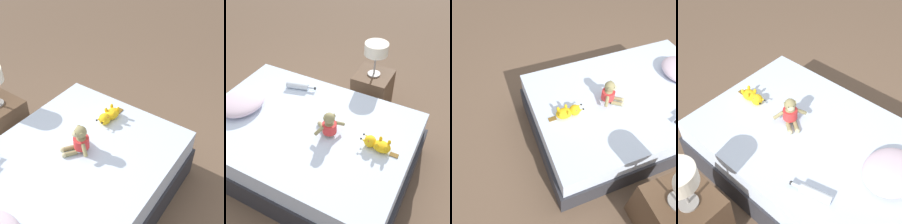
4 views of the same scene
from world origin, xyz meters
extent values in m
plane|color=brown|center=(0.00, 0.00, 0.00)|extent=(16.00, 16.00, 0.00)
cube|color=#2D2D33|center=(0.00, 0.00, 0.14)|extent=(1.34, 1.96, 0.29)
cube|color=silver|center=(0.00, 0.00, 0.40)|extent=(1.30, 1.90, 0.21)
ellipsoid|color=#8E8456|center=(0.00, -0.25, 0.58)|extent=(0.15, 0.15, 0.15)
cylinder|color=red|center=(0.00, -0.25, 0.58)|extent=(0.17, 0.17, 0.09)
sphere|color=#8E8456|center=(0.00, -0.25, 0.69)|extent=(0.10, 0.10, 0.10)
ellipsoid|color=#C1B789|center=(0.03, -0.22, 0.68)|extent=(0.08, 0.07, 0.04)
sphere|color=black|center=(0.01, -0.21, 0.70)|extent=(0.01, 0.01, 0.01)
sphere|color=black|center=(0.04, -0.23, 0.70)|extent=(0.01, 0.01, 0.01)
cylinder|color=#8E8456|center=(-0.04, -0.23, 0.70)|extent=(0.03, 0.03, 0.03)
cylinder|color=#8E8456|center=(0.04, -0.28, 0.70)|extent=(0.03, 0.03, 0.03)
cylinder|color=#8E8456|center=(-0.08, -0.20, 0.59)|extent=(0.09, 0.08, 0.08)
cylinder|color=#8E8456|center=(0.08, -0.31, 0.59)|extent=(0.09, 0.08, 0.08)
cylinder|color=#8E8456|center=(0.03, -0.16, 0.52)|extent=(0.09, 0.10, 0.04)
cylinder|color=#8E8456|center=(0.08, -0.19, 0.52)|extent=(0.09, 0.10, 0.04)
sphere|color=#C1B789|center=(0.06, -0.12, 0.52)|extent=(0.04, 0.04, 0.04)
sphere|color=#C1B789|center=(0.11, -0.15, 0.52)|extent=(0.04, 0.04, 0.04)
ellipsoid|color=yellow|center=(0.04, -0.71, 0.54)|extent=(0.12, 0.15, 0.08)
sphere|color=yellow|center=(0.04, -0.61, 0.55)|extent=(0.10, 0.10, 0.10)
cone|color=yellow|center=(0.01, -0.56, 0.56)|extent=(0.03, 0.06, 0.05)
sphere|color=black|center=(0.02, -0.53, 0.57)|extent=(0.02, 0.02, 0.02)
cone|color=yellow|center=(0.07, -0.57, 0.56)|extent=(0.03, 0.06, 0.05)
sphere|color=black|center=(0.07, -0.54, 0.57)|extent=(0.02, 0.02, 0.02)
sphere|color=red|center=(0.01, -0.60, 0.58)|extent=(0.02, 0.02, 0.02)
sphere|color=red|center=(0.07, -0.61, 0.58)|extent=(0.02, 0.02, 0.02)
ellipsoid|color=yellow|center=(-0.01, -0.68, 0.58)|extent=(0.03, 0.03, 0.05)
ellipsoid|color=yellow|center=(0.08, -0.68, 0.58)|extent=(0.03, 0.03, 0.05)
ellipsoid|color=yellow|center=(0.00, -0.75, 0.58)|extent=(0.03, 0.03, 0.05)
ellipsoid|color=yellow|center=(0.07, -0.76, 0.58)|extent=(0.03, 0.03, 0.05)
cube|color=brown|center=(0.03, -0.82, 0.51)|extent=(0.04, 0.07, 0.01)
cube|color=brown|center=(1.03, -0.25, 0.25)|extent=(0.39, 0.39, 0.50)
camera|label=1|loc=(-1.12, 0.93, 2.18)|focal=47.64mm
camera|label=2|loc=(-1.44, -1.08, 2.23)|focal=44.75mm
camera|label=3|loc=(1.23, -1.17, 2.11)|focal=36.29mm
camera|label=4|loc=(1.37, 0.97, 2.42)|focal=50.50mm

